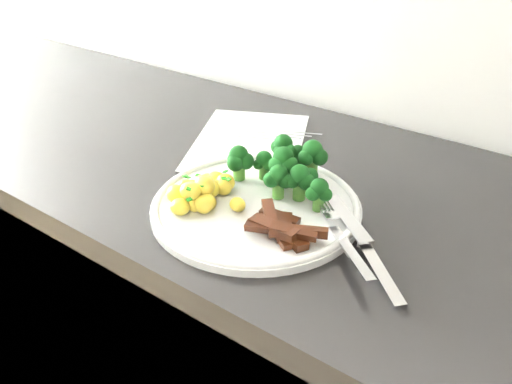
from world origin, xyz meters
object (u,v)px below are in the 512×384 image
Objects in this scene: counter at (278,369)px; fork at (343,238)px; broccoli at (287,165)px; knife at (370,257)px; beef_strips at (282,227)px; recipe_paper at (249,141)px; plate at (256,205)px; potatoes at (202,191)px.

counter is 15.27× the size of fork.
broccoli is 0.99× the size of knife.
fork is at bearing 20.62° from beef_strips.
beef_strips is at bearing -59.37° from broccoli.
plate reaches higher than recipe_paper.
potatoes is at bearing -70.27° from recipe_paper.
plate is at bearing 28.36° from potatoes.
knife is at bearing -2.68° from fork.
counter is 0.48m from broccoli.
broccoli is (0.15, -0.11, 0.05)m from recipe_paper.
potatoes reaches higher than plate.
recipe_paper is (-0.13, 0.08, 0.43)m from counter.
plate is 0.08m from beef_strips.
beef_strips is at bearing -29.89° from plate.
counter is at bearing 128.07° from broccoli.
recipe_paper is 2.15× the size of fork.
potatoes is at bearing -110.66° from counter.
broccoli is (0.01, 0.07, 0.04)m from plate.
counter is at bearing 122.46° from beef_strips.
beef_strips is 0.73× the size of fork.
fork is (0.14, -0.08, -0.03)m from broccoli.
beef_strips is (0.07, -0.04, 0.01)m from plate.
potatoes is at bearing 178.49° from beef_strips.
counter is at bearing 150.90° from knife.
recipe_paper is 2.85× the size of potatoes.
plate is at bearing -96.48° from broccoli.
counter is at bearing 100.16° from plate.
fork reaches higher than counter.
broccoli is at bearing 83.52° from plate.
recipe_paper is 1.09× the size of plate.
knife is (0.17, -0.08, -0.04)m from broccoli.
broccoli is at bearing 53.59° from potatoes.
fork is at bearing -33.33° from recipe_paper.
counter is 0.50m from knife.
knife reaches higher than counter.
beef_strips is 0.12m from knife.
beef_strips reaches higher than plate.
fork is (0.16, -0.11, 0.45)m from counter.
recipe_paper is 1.77× the size of knife.
plate is at bearing -79.84° from counter.
beef_strips is (0.14, -0.00, -0.00)m from potatoes.
counter is 0.46m from recipe_paper.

